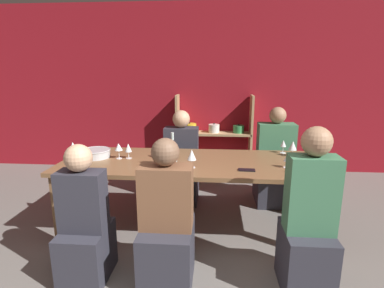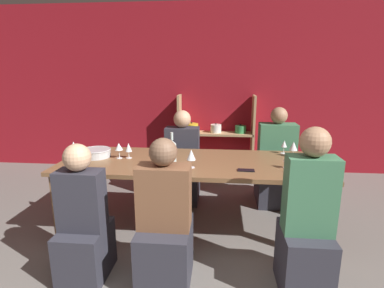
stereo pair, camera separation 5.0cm
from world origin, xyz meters
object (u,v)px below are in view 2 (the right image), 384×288
Objects in this scene: wine_glass_white_a at (306,162)px; person_far_b at (275,169)px; cell_phone at (246,170)px; wine_glass_empty_b at (293,146)px; wine_glass_empty_c at (288,158)px; shelf_unit at (214,145)px; wine_glass_red_a at (191,155)px; wine_glass_white_b at (74,147)px; person_near_b at (306,232)px; person_far_a at (183,168)px; person_near_c at (84,229)px; wine_glass_red_c at (119,147)px; wine_bottle_green at (172,154)px; mixing_bowl at (96,153)px; dining_table at (191,168)px; wine_glass_empty_d at (161,147)px; wine_glass_empty_a at (129,148)px; person_near_a at (165,233)px; wine_glass_red_b at (284,144)px.

wine_glass_white_a is 1.24m from person_far_b.
cell_phone is (-0.49, 0.09, -0.12)m from wine_glass_white_a.
wine_glass_empty_c is (-0.14, -0.41, -0.02)m from wine_glass_empty_b.
shelf_unit reaches higher than wine_glass_red_a.
wine_glass_white_b is (-2.22, 0.33, 0.00)m from wine_glass_white_a.
person_far_b is (0.06, 1.62, -0.04)m from person_near_b.
person_far_b is at bearing -178.94° from person_far_a.
person_far_a reaches higher than wine_glass_empty_c.
wine_glass_white_a is at bearing 14.26° from person_near_c.
wine_glass_empty_b is 1.01× the size of wine_glass_red_c.
wine_bottle_green reaches higher than wine_glass_red_a.
mixing_bowl is at bearing 174.16° from wine_glass_red_c.
wine_bottle_green reaches higher than wine_glass_red_c.
wine_glass_white_a is (1.02, -0.35, 0.20)m from dining_table.
cell_phone is (0.33, -2.18, 0.30)m from shelf_unit.
wine_bottle_green is at bearing -161.35° from wine_glass_red_a.
wine_glass_empty_b is 0.93× the size of wine_glass_red_a.
wine_glass_empty_c is 1.66m from wine_glass_red_c.
shelf_unit reaches higher than wine_glass_empty_d.
wine_glass_empty_c is at bearing -9.50° from dining_table.
wine_glass_white_b is (-2.11, 0.13, 0.03)m from wine_glass_empty_c.
wine_glass_empty_a is (-0.50, 0.31, -0.03)m from wine_bottle_green.
wine_glass_empty_b is (0.85, -1.66, 0.41)m from shelf_unit.
person_far_b is at bearing 55.87° from person_near_a.
cell_phone is at bearing -163.92° from wine_glass_empty_c.
mixing_bowl is 1.30m from person_near_a.
wine_glass_red_a is at bearing -84.08° from dining_table.
person_far_a is (-0.19, 0.79, -0.26)m from dining_table.
wine_glass_white_a is 1.00m from wine_glass_red_a.
person_near_a is 0.66m from person_near_c.
wine_bottle_green is 0.59m from wine_glass_empty_a.
dining_table is at bearing -13.66° from wine_glass_empty_d.
person_near_a reaches higher than wine_glass_empty_a.
shelf_unit is 1.96m from wine_glass_empty_d.
shelf_unit is 1.19m from person_far_a.
wine_glass_red_c is at bearing 168.01° from wine_glass_white_a.
wine_glass_red_b is (2.19, 0.39, -0.02)m from wine_glass_white_b.
wine_bottle_green is 2.17× the size of wine_glass_empty_a.
wine_glass_white_a is 1.17× the size of cell_phone.
wine_glass_red_b is 1.24m from person_near_b.
wine_glass_red_b is (0.78, -1.54, 0.40)m from shelf_unit.
wine_glass_white_a is 0.62m from person_near_b.
shelf_unit is 1.00× the size of person_near_b.
wine_bottle_green reaches higher than wine_glass_white_b.
wine_glass_white_a reaches higher than wine_glass_empty_a.
wine_glass_empty_d is at bearing 6.75° from wine_glass_empty_a.
wine_glass_empty_b is at bearing 6.94° from wine_glass_white_b.
shelf_unit is 8.39× the size of cell_phone.
wine_glass_white_a is at bearing 22.72° from person_near_a.
wine_glass_red_a reaches higher than wine_glass_red_c.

